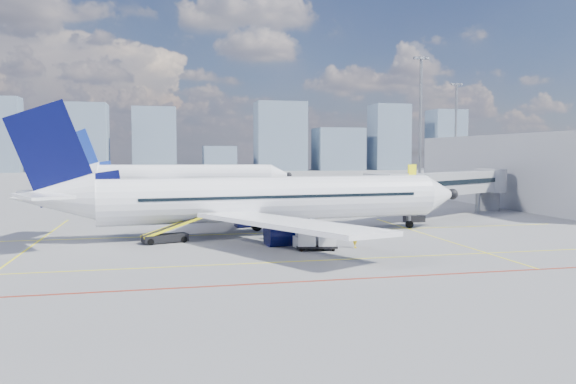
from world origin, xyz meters
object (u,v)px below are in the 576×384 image
object	(u,v)px
belt_loader	(167,236)
ramp_worker	(355,238)
cargo_dolly	(317,238)
main_aircraft	(255,200)
baggage_tug	(308,239)
second_aircraft	(176,176)

from	to	relation	value
belt_loader	ramp_worker	world-z (taller)	belt_loader
cargo_dolly	ramp_worker	world-z (taller)	cargo_dolly
main_aircraft	baggage_tug	distance (m)	9.04
main_aircraft	cargo_dolly	xyz separation A→B (m)	(3.31, -8.84, -2.27)
baggage_tug	belt_loader	size ratio (longest dim) A/B	0.46
second_aircraft	belt_loader	distance (m)	57.94
main_aircraft	second_aircraft	size ratio (longest dim) A/B	1.00
belt_loader	second_aircraft	bearing A→B (deg)	70.92
main_aircraft	second_aircraft	distance (m)	55.51
baggage_tug	belt_loader	world-z (taller)	belt_loader
second_aircraft	baggage_tug	bearing A→B (deg)	-73.47
second_aircraft	ramp_worker	world-z (taller)	second_aircraft
cargo_dolly	belt_loader	distance (m)	12.87
main_aircraft	ramp_worker	size ratio (longest dim) A/B	26.89
baggage_tug	ramp_worker	world-z (taller)	baggage_tug
second_aircraft	cargo_dolly	world-z (taller)	second_aircraft
second_aircraft	main_aircraft	bearing A→B (deg)	-75.19
cargo_dolly	second_aircraft	bearing A→B (deg)	109.01
second_aircraft	ramp_worker	xyz separation A→B (m)	(12.31, -63.69, -2.44)
main_aircraft	ramp_worker	world-z (taller)	main_aircraft
second_aircraft	belt_loader	size ratio (longest dim) A/B	7.78
main_aircraft	belt_loader	xyz separation A→B (m)	(-7.95, -2.62, -2.66)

